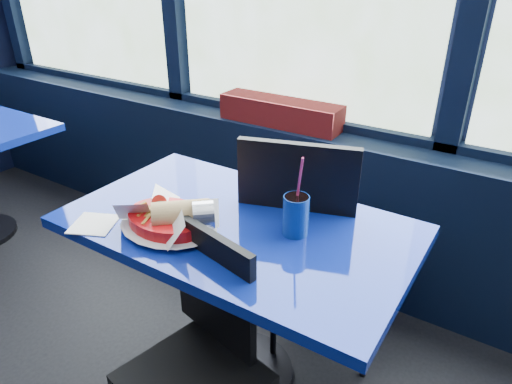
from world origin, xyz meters
name	(u,v)px	position (x,y,z in m)	size (l,w,h in m)	color
window_sill	(283,193)	(0.00, 2.87, 0.40)	(5.00, 0.26, 0.80)	black
near_table	(238,264)	(0.30, 2.00, 0.57)	(1.20, 0.70, 0.75)	black
chair_near_front	(202,345)	(0.38, 1.69, 0.48)	(0.45, 0.45, 0.83)	black
chair_near_back	(317,236)	(0.47, 2.32, 0.58)	(0.57, 0.57, 1.00)	black
planter_box	(280,112)	(-0.02, 2.85, 0.86)	(0.64, 0.16, 0.13)	maroon
food_basket	(170,218)	(0.14, 1.84, 0.79)	(0.37, 0.37, 0.11)	red
ketchup_bottle	(257,173)	(0.26, 2.18, 0.85)	(0.06, 0.06, 0.23)	red
soda_cup	(296,214)	(0.50, 2.04, 0.82)	(0.09, 0.09, 0.29)	navy
napkin	(94,224)	(-0.10, 1.72, 0.75)	(0.14, 0.14, 0.00)	white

